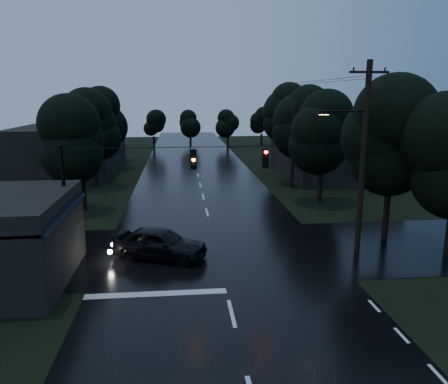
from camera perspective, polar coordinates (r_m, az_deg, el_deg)
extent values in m
cube|color=black|center=(41.26, -3.12, 0.92)|extent=(12.00, 120.00, 0.02)
cube|color=black|center=(23.93, -1.00, -7.73)|extent=(60.00, 9.00, 0.02)
cube|color=black|center=(20.67, -20.02, -2.49)|extent=(0.30, 7.00, 0.15)
cylinder|color=black|center=(18.50, -22.47, -9.98)|extent=(0.10, 0.10, 3.00)
cylinder|color=black|center=(23.98, -18.48, -4.58)|extent=(0.10, 0.10, 3.00)
cube|color=#FFE066|center=(19.48, -21.06, -5.61)|extent=(0.06, 1.60, 0.50)
cube|color=#FFE066|center=(21.99, -19.27, -3.45)|extent=(0.06, 1.20, 0.50)
cube|color=black|center=(47.52, 13.78, 4.80)|extent=(10.00, 14.00, 4.40)
cube|color=black|center=(52.13, -19.34, 5.45)|extent=(10.00, 16.00, 5.00)
cylinder|color=black|center=(23.57, 17.70, 3.92)|extent=(0.30, 0.30, 10.00)
cube|color=black|center=(23.36, 18.44, 14.64)|extent=(2.00, 0.12, 0.12)
cylinder|color=black|center=(22.93, 15.56, 10.11)|extent=(2.20, 0.10, 0.10)
cube|color=black|center=(22.56, 12.91, 10.09)|extent=(0.60, 0.25, 0.18)
cube|color=#FFB266|center=(22.56, 12.89, 9.84)|extent=(0.45, 0.18, 0.03)
cylinder|color=black|center=(39.96, 9.00, 5.85)|extent=(0.30, 0.30, 7.50)
cube|color=black|center=(39.72, 9.15, 10.37)|extent=(2.00, 0.12, 0.12)
cylinder|color=black|center=(22.72, -20.01, -1.70)|extent=(0.18, 0.18, 6.00)
cylinder|color=black|center=(21.60, -0.83, 5.92)|extent=(15.00, 0.03, 0.03)
cube|color=black|center=(21.60, -4.01, 4.28)|extent=(0.32, 0.25, 1.00)
sphere|color=orange|center=(21.46, -3.99, 4.23)|extent=(0.18, 0.18, 0.18)
cube|color=black|center=(22.01, 5.43, 4.41)|extent=(0.32, 0.25, 1.00)
sphere|color=#FF0C07|center=(21.87, 5.50, 4.36)|extent=(0.18, 0.18, 0.18)
cylinder|color=black|center=(27.10, 20.40, -3.00)|extent=(0.36, 0.36, 2.80)
sphere|color=black|center=(26.44, 20.95, 4.12)|extent=(4.48, 4.48, 4.48)
sphere|color=black|center=(26.31, 21.16, 6.71)|extent=(4.48, 4.48, 4.48)
sphere|color=black|center=(26.24, 21.37, 9.31)|extent=(4.48, 4.48, 4.48)
cylinder|color=black|center=(33.89, -17.84, -0.11)|extent=(0.36, 0.36, 2.45)
sphere|color=black|center=(33.40, -18.18, 4.87)|extent=(3.92, 3.92, 3.92)
sphere|color=black|center=(33.29, -18.31, 6.66)|extent=(3.92, 3.92, 3.92)
sphere|color=black|center=(33.21, -18.43, 8.46)|extent=(3.92, 3.92, 3.92)
cylinder|color=black|center=(41.69, -16.45, 2.38)|extent=(0.36, 0.36, 2.62)
sphere|color=black|center=(41.28, -16.72, 6.74)|extent=(4.20, 4.20, 4.20)
sphere|color=black|center=(41.19, -16.82, 8.29)|extent=(4.20, 4.20, 4.20)
sphere|color=black|center=(41.13, -16.92, 9.85)|extent=(4.20, 4.20, 4.20)
cylinder|color=black|center=(51.52, -15.13, 4.41)|extent=(0.36, 0.36, 2.80)
sphere|color=black|center=(51.17, -15.35, 8.17)|extent=(4.48, 4.48, 4.48)
sphere|color=black|center=(51.11, -15.43, 9.51)|extent=(4.48, 4.48, 4.48)
sphere|color=black|center=(51.07, -15.51, 10.86)|extent=(4.48, 4.48, 4.48)
cylinder|color=black|center=(34.85, 12.47, 0.68)|extent=(0.36, 0.36, 2.62)
sphere|color=black|center=(34.36, 12.72, 5.89)|extent=(4.20, 4.20, 4.20)
sphere|color=black|center=(34.25, 12.81, 7.76)|extent=(4.20, 4.20, 4.20)
sphere|color=black|center=(34.18, 12.90, 9.64)|extent=(4.20, 4.20, 4.20)
cylinder|color=black|center=(42.53, 9.90, 3.02)|extent=(0.36, 0.36, 2.80)
sphere|color=black|center=(42.11, 10.08, 7.58)|extent=(4.48, 4.48, 4.48)
sphere|color=black|center=(42.03, 10.14, 9.21)|extent=(4.48, 4.48, 4.48)
sphere|color=black|center=(41.98, 10.21, 10.85)|extent=(4.48, 4.48, 4.48)
cylinder|color=black|center=(52.24, 7.60, 4.93)|extent=(0.36, 0.36, 2.97)
sphere|color=black|center=(51.90, 7.72, 8.89)|extent=(4.76, 4.76, 4.76)
sphere|color=black|center=(51.83, 7.76, 10.30)|extent=(4.76, 4.76, 4.76)
sphere|color=black|center=(51.80, 7.80, 11.70)|extent=(4.76, 4.76, 4.76)
imported|color=black|center=(22.88, -8.37, -6.64)|extent=(5.23, 3.60, 1.65)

